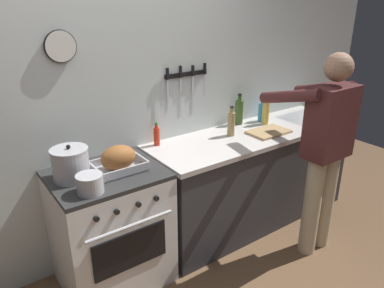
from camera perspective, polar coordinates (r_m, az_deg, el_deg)
The scene contains 13 objects.
wall_back at distance 2.87m, azimuth -12.65°, elevation 6.62°, with size 6.00×0.13×2.60m.
counter_block at distance 3.54m, azimuth 9.28°, elevation -4.81°, with size 2.03×0.65×0.90m.
stove at distance 2.84m, azimuth -12.33°, elevation -12.51°, with size 0.76×0.67×0.90m.
person_cook at distance 3.07m, azimuth 19.74°, elevation -0.03°, with size 0.51×0.63×1.66m.
roasting_pan at distance 2.60m, azimuth -11.24°, elevation -2.34°, with size 0.35×0.26×0.18m.
stock_pot at distance 2.55m, azimuth -18.16°, elevation -2.94°, with size 0.24×0.24×0.24m.
saucepan at distance 2.37m, azimuth -15.43°, elevation -5.90°, with size 0.17×0.17×0.12m.
cutting_board at distance 3.35m, azimuth 11.70°, elevation 1.85°, with size 0.36×0.24×0.02m, color tan.
bottle_dish_soap at distance 3.63m, azimuth 10.73°, elevation 4.88°, with size 0.07×0.07×0.22m.
bottle_cooking_oil at distance 3.55m, azimuth 11.27°, elevation 4.90°, with size 0.07×0.07×0.29m.
bottle_vinegar at distance 3.20m, azimuth 6.03°, elevation 3.17°, with size 0.06×0.06×0.26m.
bottle_olive_oil at distance 3.50m, azimuth 7.25°, elevation 4.98°, with size 0.07×0.07×0.29m.
bottle_hot_sauce at distance 3.00m, azimuth -5.45°, elevation 1.26°, with size 0.05×0.05×0.19m.
Camera 1 is at (-1.07, -1.21, 2.03)m, focal length 34.69 mm.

